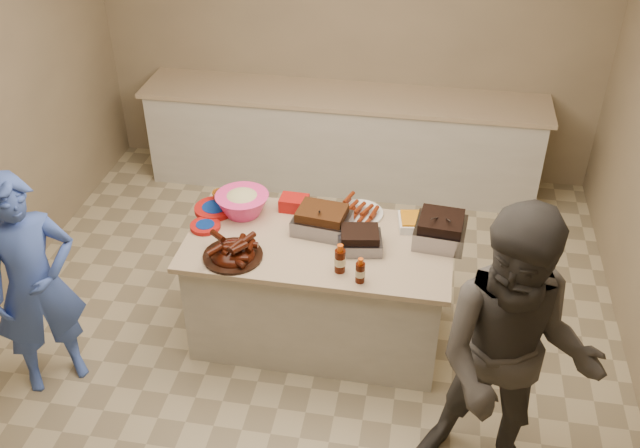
% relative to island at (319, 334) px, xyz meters
% --- Properties ---
extents(room, '(4.50, 5.00, 2.70)m').
position_rel_island_xyz_m(room, '(-0.14, -0.11, 0.00)').
color(room, gray).
rests_on(room, ground).
extents(back_counter, '(3.60, 0.64, 0.90)m').
position_rel_island_xyz_m(back_counter, '(-0.14, 2.09, 0.45)').
color(back_counter, beige).
rests_on(back_counter, ground).
extents(island, '(1.73, 0.93, 0.81)m').
position_rel_island_xyz_m(island, '(0.00, 0.00, 0.00)').
color(island, beige).
rests_on(island, ground).
extents(rib_platter, '(0.44, 0.44, 0.15)m').
position_rel_island_xyz_m(rib_platter, '(-0.50, -0.26, 0.81)').
color(rib_platter, '#391005').
rests_on(rib_platter, island).
extents(pulled_pork_tray, '(0.39, 0.32, 0.11)m').
position_rel_island_xyz_m(pulled_pork_tray, '(0.00, 0.12, 0.81)').
color(pulled_pork_tray, '#47230F').
rests_on(pulled_pork_tray, island).
extents(brisket_tray, '(0.31, 0.27, 0.08)m').
position_rel_island_xyz_m(brisket_tray, '(0.27, -0.03, 0.81)').
color(brisket_tray, black).
rests_on(brisket_tray, island).
extents(roasting_pan, '(0.35, 0.35, 0.13)m').
position_rel_island_xyz_m(roasting_pan, '(0.77, 0.13, 0.81)').
color(roasting_pan, gray).
rests_on(roasting_pan, island).
extents(coleslaw_bowl, '(0.37, 0.37, 0.25)m').
position_rel_island_xyz_m(coleslaw_bowl, '(-0.56, 0.23, 0.81)').
color(coleslaw_bowl, '#FD3589').
rests_on(coleslaw_bowl, island).
extents(sausage_plate, '(0.42, 0.42, 0.05)m').
position_rel_island_xyz_m(sausage_plate, '(0.22, 0.35, 0.81)').
color(sausage_plate, silver).
rests_on(sausage_plate, island).
extents(mac_cheese_dish, '(0.31, 0.25, 0.08)m').
position_rel_island_xyz_m(mac_cheese_dish, '(0.64, 0.28, 0.81)').
color(mac_cheese_dish, orange).
rests_on(mac_cheese_dish, island).
extents(bbq_bottle_a, '(0.07, 0.07, 0.20)m').
position_rel_island_xyz_m(bbq_bottle_a, '(0.18, -0.28, 0.81)').
color(bbq_bottle_a, '#380E02').
rests_on(bbq_bottle_a, island).
extents(bbq_bottle_b, '(0.06, 0.06, 0.17)m').
position_rel_island_xyz_m(bbq_bottle_b, '(0.31, -0.36, 0.81)').
color(bbq_bottle_b, '#380E02').
rests_on(bbq_bottle_b, island).
extents(mustard_bottle, '(0.05, 0.05, 0.13)m').
position_rel_island_xyz_m(mustard_bottle, '(-0.07, 0.25, 0.81)').
color(mustard_bottle, '#DA9F08').
rests_on(mustard_bottle, island).
extents(sauce_bowl, '(0.14, 0.04, 0.14)m').
position_rel_island_xyz_m(sauce_bowl, '(-0.08, 0.21, 0.81)').
color(sauce_bowl, silver).
rests_on(sauce_bowl, island).
extents(plate_stack_large, '(0.28, 0.28, 0.03)m').
position_rel_island_xyz_m(plate_stack_large, '(-0.76, 0.23, 0.81)').
color(plate_stack_large, '#A8120F').
rests_on(plate_stack_large, island).
extents(plate_stack_small, '(0.20, 0.20, 0.03)m').
position_rel_island_xyz_m(plate_stack_small, '(-0.76, 0.02, 0.81)').
color(plate_stack_small, '#A8120F').
rests_on(plate_stack_small, island).
extents(plastic_cup, '(0.11, 0.10, 0.11)m').
position_rel_island_xyz_m(plastic_cup, '(-0.75, 0.32, 0.81)').
color(plastic_cup, '#A05B18').
rests_on(plastic_cup, island).
extents(basket_stack, '(0.19, 0.15, 0.09)m').
position_rel_island_xyz_m(basket_stack, '(-0.23, 0.34, 0.81)').
color(basket_stack, '#A8120F').
rests_on(basket_stack, island).
extents(guest_blue, '(1.41, 1.52, 0.37)m').
position_rel_island_xyz_m(guest_blue, '(-1.63, -0.67, 0.00)').
color(guest_blue, '#3E5DC0').
rests_on(guest_blue, ground).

